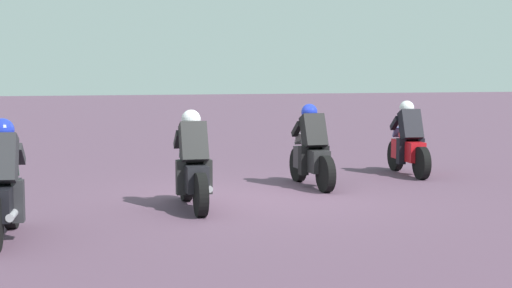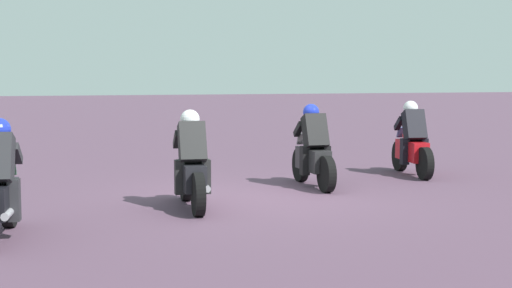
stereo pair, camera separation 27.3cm
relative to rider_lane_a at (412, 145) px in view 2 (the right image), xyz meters
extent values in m
plane|color=#553B4F|center=(-1.86, 3.83, -0.62)|extent=(120.00, 120.00, 0.00)
cylinder|color=black|center=(0.70, -0.08, -0.30)|extent=(0.65, 0.22, 0.64)
cylinder|color=black|center=(-0.69, 0.09, -0.30)|extent=(0.65, 0.22, 0.64)
cube|color=red|center=(0.00, 0.00, -0.12)|extent=(1.13, 0.45, 0.40)
ellipsoid|color=red|center=(0.10, -0.01, 0.18)|extent=(0.51, 0.36, 0.24)
cube|color=red|center=(-0.50, 0.06, -0.10)|extent=(0.08, 0.17, 0.08)
cylinder|color=#A5A5AD|center=(-0.36, -0.12, -0.25)|extent=(0.43, 0.15, 0.10)
cube|color=black|center=(-0.10, 0.01, 0.40)|extent=(0.53, 0.46, 0.66)
sphere|color=silver|center=(0.12, -0.01, 0.74)|extent=(0.33, 0.33, 0.30)
cube|color=#434D7E|center=(0.50, -0.06, 0.22)|extent=(0.18, 0.28, 0.23)
cube|color=black|center=(-0.09, 0.21, -0.12)|extent=(0.20, 0.16, 0.52)
cube|color=black|center=(-0.14, -0.18, -0.12)|extent=(0.20, 0.16, 0.52)
cube|color=black|center=(0.30, 0.15, 0.42)|extent=(0.39, 0.15, 0.31)
cube|color=black|center=(0.26, -0.21, 0.42)|extent=(0.39, 0.15, 0.31)
cylinder|color=black|center=(-0.21, 2.47, -0.30)|extent=(0.64, 0.15, 0.64)
cylinder|color=black|center=(-1.61, 2.49, -0.30)|extent=(0.64, 0.15, 0.64)
cube|color=#252526|center=(-0.91, 2.48, -0.12)|extent=(1.10, 0.33, 0.40)
ellipsoid|color=#252526|center=(-0.81, 2.48, 0.18)|extent=(0.48, 0.31, 0.24)
cube|color=red|center=(-1.42, 2.48, -0.10)|extent=(0.06, 0.16, 0.08)
cylinder|color=#A5A5AD|center=(-1.26, 2.32, -0.25)|extent=(0.42, 0.11, 0.10)
cube|color=black|center=(-1.01, 2.48, 0.40)|extent=(0.49, 0.41, 0.66)
sphere|color=#1C2EB5|center=(-0.79, 2.48, 0.74)|extent=(0.30, 0.30, 0.30)
cube|color=slate|center=(-0.41, 2.47, 0.22)|extent=(0.16, 0.26, 0.23)
cube|color=black|center=(-1.03, 2.68, -0.12)|extent=(0.18, 0.14, 0.52)
cube|color=black|center=(-1.03, 2.28, -0.12)|extent=(0.18, 0.14, 0.52)
cube|color=black|center=(-0.63, 2.65, 0.42)|extent=(0.39, 0.11, 0.31)
cube|color=black|center=(-0.63, 2.29, 0.42)|extent=(0.39, 0.11, 0.31)
cylinder|color=black|center=(-1.76, 4.99, -0.30)|extent=(0.65, 0.18, 0.64)
cylinder|color=black|center=(-3.16, 5.08, -0.30)|extent=(0.65, 0.18, 0.64)
cube|color=black|center=(-2.46, 5.03, -0.12)|extent=(1.12, 0.38, 0.40)
ellipsoid|color=black|center=(-2.36, 5.03, 0.18)|extent=(0.50, 0.33, 0.24)
cube|color=red|center=(-2.97, 5.06, -0.10)|extent=(0.07, 0.16, 0.08)
cylinder|color=#A5A5AD|center=(-2.82, 4.90, -0.25)|extent=(0.43, 0.12, 0.10)
cube|color=black|center=(-2.56, 5.04, 0.40)|extent=(0.51, 0.43, 0.66)
sphere|color=silver|center=(-2.34, 5.03, 0.74)|extent=(0.32, 0.32, 0.30)
cube|color=#4E645E|center=(-1.96, 5.01, 0.22)|extent=(0.17, 0.27, 0.23)
cube|color=black|center=(-2.56, 5.24, -0.12)|extent=(0.19, 0.15, 0.52)
cube|color=black|center=(-2.59, 4.84, -0.12)|extent=(0.19, 0.15, 0.52)
cube|color=black|center=(-2.17, 5.20, 0.42)|extent=(0.39, 0.12, 0.31)
cube|color=black|center=(-2.19, 4.84, 0.42)|extent=(0.39, 0.12, 0.31)
cylinder|color=black|center=(-3.20, 7.67, -0.30)|extent=(0.65, 0.23, 0.64)
ellipsoid|color=black|center=(-3.79, 7.75, 0.18)|extent=(0.52, 0.36, 0.24)
cylinder|color=#A5A5AD|center=(-4.26, 7.65, -0.25)|extent=(0.43, 0.16, 0.10)
cube|color=#5A956F|center=(-3.40, 7.70, 0.22)|extent=(0.19, 0.28, 0.23)
cube|color=#28282C|center=(-4.04, 7.58, -0.12)|extent=(0.20, 0.16, 0.52)
cube|color=#28282C|center=(-3.64, 7.55, 0.42)|extent=(0.39, 0.15, 0.31)
camera|label=1|loc=(-13.67, 7.52, 1.44)|focal=52.99mm
camera|label=2|loc=(-13.74, 7.26, 1.44)|focal=52.99mm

